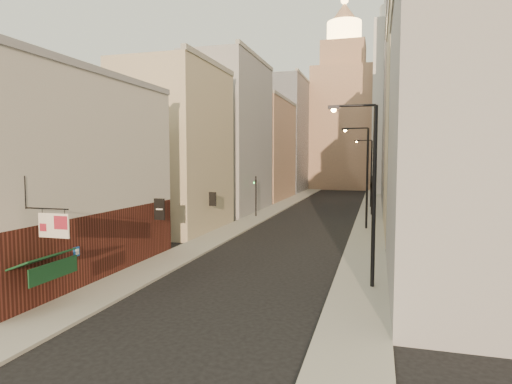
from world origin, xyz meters
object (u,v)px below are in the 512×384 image
Objects in this scene: streetlamp_near at (369,185)px; streetlamp_mid at (365,172)px; white_tower at (393,101)px; traffic_light_right at (372,185)px; traffic_light_left at (256,189)px; clock_tower at (343,114)px; streetlamp_far at (370,169)px.

streetlamp_mid is at bearing 88.87° from streetlamp_near.
white_tower is 8.30× the size of traffic_light_right.
streetlamp_near reaches higher than traffic_light_left.
clock_tower reaches higher than streetlamp_mid.
streetlamp_far is 1.96× the size of traffic_light_left.
white_tower is at bearing -91.60° from traffic_light_left.
white_tower is 30.06m from streetlamp_far.
clock_tower is 17.83m from white_tower.
clock_tower is 8.98× the size of traffic_light_left.
white_tower reaches higher than traffic_light_left.
white_tower is at bearing 86.69° from streetlamp_far.
streetlamp_near is at bearing -84.43° from clock_tower.
streetlamp_near is 31.24m from traffic_light_right.
traffic_light_right is (-0.26, 31.19, -1.82)m from streetlamp_near.
streetlamp_mid reaches higher than streetlamp_far.
traffic_light_left is at bearing -112.32° from white_tower.
white_tower reaches higher than traffic_light_right.
traffic_light_right is (7.63, -49.69, -13.73)m from clock_tower.
traffic_light_right is (0.58, 11.12, -1.92)m from streetlamp_mid.
white_tower is 4.07× the size of streetlamp_mid.
streetlamp_near is (-3.11, -66.88, -12.88)m from white_tower.
streetlamp_far is (-0.73, 40.04, -0.12)m from streetlamp_near.
streetlamp_near is at bearing -92.66° from white_tower.
traffic_light_left is (-13.01, -14.21, -2.10)m from streetlamp_far.
streetlamp_far is at bearing 92.91° from streetlamp_mid.
streetlamp_mid is 19.98m from streetlamp_far.
clock_tower is 1.08× the size of white_tower.
clock_tower is 8.98× the size of traffic_light_right.
streetlamp_near is 29.35m from traffic_light_left.
white_tower is 38.74m from traffic_light_right.
clock_tower is at bearing 92.04° from streetlamp_near.
traffic_light_left and traffic_light_right have the same top height.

